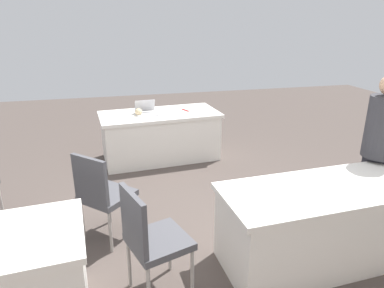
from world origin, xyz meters
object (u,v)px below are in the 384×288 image
object	(u,v)px
yarn_ball	(138,112)
scissors_red	(186,110)
chair_near_front	(102,192)
chair_tucked_left	(150,236)
table_foreground	(160,136)
person_attendee_browsing	(380,145)
laptop_silver	(146,112)
table_back_left	(318,225)

from	to	relation	value
yarn_ball	scissors_red	bearing A→B (deg)	-170.81
chair_near_front	yarn_ball	xyz separation A→B (m)	(-0.57, -2.01, 0.26)
chair_tucked_left	table_foreground	bearing A→B (deg)	151.79
person_attendee_browsing	yarn_ball	xyz separation A→B (m)	(2.24, -2.37, -0.11)
chair_near_front	chair_tucked_left	xyz separation A→B (m)	(-0.36, 0.87, 0.01)
chair_tucked_left	scissors_red	size ratio (longest dim) A/B	5.38
chair_tucked_left	laptop_silver	xyz separation A→B (m)	(-0.33, -2.92, 0.23)
table_back_left	laptop_silver	bearing A→B (deg)	-67.13
laptop_silver	table_back_left	bearing A→B (deg)	107.67
person_attendee_browsing	table_back_left	bearing A→B (deg)	-114.15
chair_near_front	person_attendee_browsing	world-z (taller)	person_attendee_browsing
chair_tucked_left	yarn_ball	size ratio (longest dim) A/B	8.95
table_foreground	laptop_silver	size ratio (longest dim) A/B	5.56
laptop_silver	yarn_ball	size ratio (longest dim) A/B	3.16
scissors_red	chair_tucked_left	bearing A→B (deg)	-39.46
chair_tucked_left	person_attendee_browsing	bearing A→B (deg)	83.84
table_foreground	yarn_ball	size ratio (longest dim) A/B	17.56
yarn_ball	chair_tucked_left	bearing A→B (deg)	85.87
scissors_red	table_back_left	bearing A→B (deg)	-10.68
laptop_silver	yarn_ball	distance (m)	0.13
chair_near_front	laptop_silver	world-z (taller)	laptop_silver
chair_tucked_left	person_attendee_browsing	size ratio (longest dim) A/B	0.59
table_foreground	scissors_red	distance (m)	0.57
table_back_left	chair_tucked_left	world-z (taller)	chair_tucked_left
chair_tucked_left	scissors_red	world-z (taller)	chair_tucked_left
table_back_left	scissors_red	bearing A→B (deg)	-79.09
laptop_silver	scissors_red	size ratio (longest dim) A/B	1.90
chair_tucked_left	scissors_red	distance (m)	3.16
chair_near_front	laptop_silver	xyz separation A→B (m)	(-0.69, -2.06, 0.24)
table_foreground	chair_tucked_left	bearing A→B (deg)	79.65
chair_tucked_left	yarn_ball	xyz separation A→B (m)	(-0.21, -2.88, 0.24)
chair_near_front	table_back_left	bearing A→B (deg)	22.25
table_foreground	table_back_left	size ratio (longest dim) A/B	1.03
chair_tucked_left	chair_near_front	bearing A→B (deg)	-175.26
table_back_left	table_foreground	bearing A→B (deg)	-70.89
table_foreground	scissors_red	xyz separation A→B (m)	(-0.43, -0.06, 0.38)
table_foreground	person_attendee_browsing	distance (m)	3.14
table_back_left	person_attendee_browsing	distance (m)	1.14
table_foreground	scissors_red	size ratio (longest dim) A/B	10.56
table_foreground	chair_tucked_left	world-z (taller)	chair_tucked_left
chair_near_front	yarn_ball	size ratio (longest dim) A/B	8.80
person_attendee_browsing	chair_tucked_left	bearing A→B (deg)	-127.71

